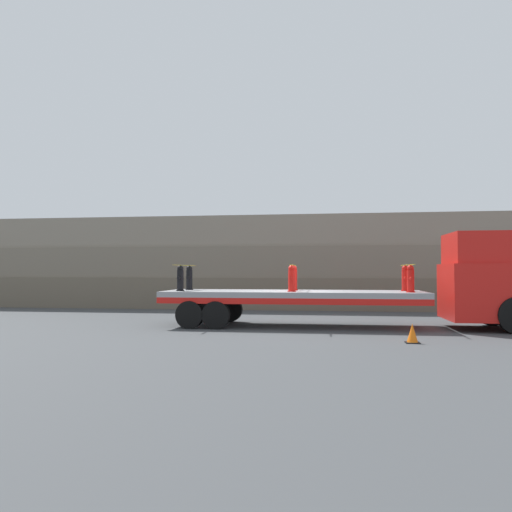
{
  "coord_description": "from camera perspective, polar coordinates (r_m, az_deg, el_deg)",
  "views": [
    {
      "loc": [
        1.19,
        -17.38,
        1.92
      ],
      "look_at": [
        -1.3,
        0.0,
        2.45
      ],
      "focal_mm": 35.0,
      "sensor_mm": 36.0,
      "label": 1
    }
  ],
  "objects": [
    {
      "name": "cargo_strap_middle",
      "position": [
        17.42,
        4.23,
        -1.05
      ],
      "size": [
        0.05,
        2.8,
        0.01
      ],
      "color": "yellow",
      "rests_on": "fire_hydrant_red_near_1"
    },
    {
      "name": "ground_plane",
      "position": [
        17.53,
        4.24,
        -8.01
      ],
      "size": [
        120.0,
        120.0,
        0.0
      ],
      "primitive_type": "plane",
      "color": "#3F4244"
    },
    {
      "name": "flatbed_trailer",
      "position": [
        17.49,
        2.51,
        -4.74
      ],
      "size": [
        8.96,
        2.69,
        1.23
      ],
      "color": "gray",
      "rests_on": "ground_plane"
    },
    {
      "name": "rock_cliff",
      "position": [
        25.86,
        5.51,
        -0.74
      ],
      "size": [
        60.0,
        3.3,
        4.72
      ],
      "color": "#665B4C",
      "rests_on": "ground_plane"
    },
    {
      "name": "traffic_cone",
      "position": [
        14.08,
        17.44,
        -8.46
      ],
      "size": [
        0.37,
        0.37,
        0.52
      ],
      "color": "black",
      "rests_on": "ground_plane"
    },
    {
      "name": "fire_hydrant_black_far_0",
      "position": [
        18.65,
        -7.63,
        -2.51
      ],
      "size": [
        0.29,
        0.51,
        0.89
      ],
      "color": "black",
      "rests_on": "flatbed_trailer"
    },
    {
      "name": "fire_hydrant_black_near_0",
      "position": [
        17.56,
        -8.65,
        -2.55
      ],
      "size": [
        0.29,
        0.51,
        0.89
      ],
      "color": "black",
      "rests_on": "flatbed_trailer"
    },
    {
      "name": "cargo_strap_rear",
      "position": [
        18.1,
        -8.12,
        -1.06
      ],
      "size": [
        0.05,
        2.8,
        0.01
      ],
      "color": "yellow",
      "rests_on": "fire_hydrant_black_near_0"
    },
    {
      "name": "fire_hydrant_red_far_1",
      "position": [
        17.99,
        4.35,
        -2.55
      ],
      "size": [
        0.29,
        0.51,
        0.89
      ],
      "color": "red",
      "rests_on": "flatbed_trailer"
    },
    {
      "name": "fire_hydrant_red_far_2",
      "position": [
        18.15,
        16.68,
        -2.47
      ],
      "size": [
        0.29,
        0.51,
        0.89
      ],
      "color": "red",
      "rests_on": "flatbed_trailer"
    },
    {
      "name": "fire_hydrant_red_near_2",
      "position": [
        17.02,
        17.25,
        -2.52
      ],
      "size": [
        0.29,
        0.51,
        0.89
      ],
      "color": "red",
      "rests_on": "flatbed_trailer"
    },
    {
      "name": "fire_hydrant_red_near_1",
      "position": [
        16.85,
        4.1,
        -2.6
      ],
      "size": [
        0.29,
        0.51,
        0.89
      ],
      "color": "red",
      "rests_on": "flatbed_trailer"
    },
    {
      "name": "truck_cab",
      "position": [
        18.17,
        25.08,
        -2.66
      ],
      "size": [
        2.69,
        2.65,
        3.18
      ],
      "color": "red",
      "rests_on": "ground_plane"
    },
    {
      "name": "cargo_strap_front",
      "position": [
        17.59,
        16.94,
        -0.99
      ],
      "size": [
        0.05,
        2.8,
        0.01
      ],
      "color": "yellow",
      "rests_on": "fire_hydrant_red_near_2"
    }
  ]
}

